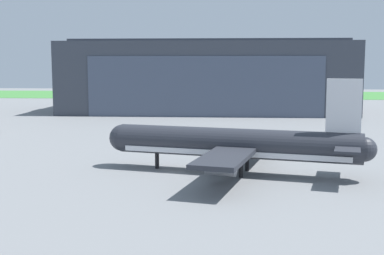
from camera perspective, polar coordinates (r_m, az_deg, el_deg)
The scene contains 4 objects.
ground_plane at distance 69.06m, azimuth -2.07°, elevation -4.85°, with size 440.00×440.00×0.00m, color slate.
grass_field_strip at distance 233.74m, azimuth 2.19°, elevation 3.70°, with size 440.00×56.00×0.08m, color #42863D.
maintenance_hangar at distance 154.07m, azimuth 1.74°, elevation 5.72°, with size 83.33×36.64×21.66m.
airliner_near_left at distance 66.70m, azimuth 4.75°, elevation -1.90°, with size 34.66×29.53×12.59m.
Camera 1 is at (7.11, -67.15, 14.45)m, focal length 47.50 mm.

